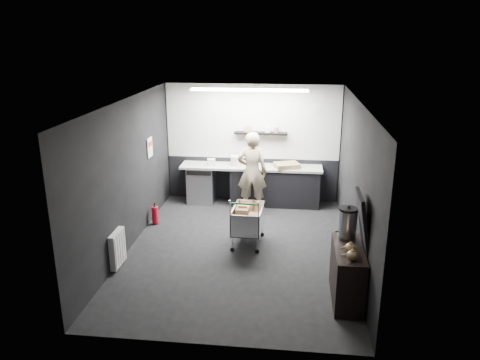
# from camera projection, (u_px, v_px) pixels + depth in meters

# --- Properties ---
(floor) EXTENTS (5.50, 5.50, 0.00)m
(floor) POSITION_uv_depth(u_px,v_px,m) (239.00, 249.00, 8.56)
(floor) COLOR black
(floor) RESTS_ON ground
(ceiling) EXTENTS (5.50, 5.50, 0.00)m
(ceiling) POSITION_uv_depth(u_px,v_px,m) (239.00, 102.00, 7.74)
(ceiling) COLOR silver
(ceiling) RESTS_ON wall_back
(wall_back) EXTENTS (5.50, 0.00, 5.50)m
(wall_back) POSITION_uv_depth(u_px,v_px,m) (252.00, 143.00, 10.75)
(wall_back) COLOR black
(wall_back) RESTS_ON floor
(wall_front) EXTENTS (5.50, 0.00, 5.50)m
(wall_front) POSITION_uv_depth(u_px,v_px,m) (212.00, 249.00, 5.55)
(wall_front) COLOR black
(wall_front) RESTS_ON floor
(wall_left) EXTENTS (0.00, 5.50, 5.50)m
(wall_left) POSITION_uv_depth(u_px,v_px,m) (128.00, 175.00, 8.36)
(wall_left) COLOR black
(wall_left) RESTS_ON floor
(wall_right) EXTENTS (0.00, 5.50, 5.50)m
(wall_right) POSITION_uv_depth(u_px,v_px,m) (356.00, 183.00, 7.93)
(wall_right) COLOR black
(wall_right) RESTS_ON floor
(kitchen_wall_panel) EXTENTS (3.95, 0.02, 1.70)m
(kitchen_wall_panel) POSITION_uv_depth(u_px,v_px,m) (253.00, 122.00, 10.58)
(kitchen_wall_panel) COLOR silver
(kitchen_wall_panel) RESTS_ON wall_back
(dado_panel) EXTENTS (3.95, 0.02, 1.00)m
(dado_panel) POSITION_uv_depth(u_px,v_px,m) (252.00, 179.00, 10.99)
(dado_panel) COLOR black
(dado_panel) RESTS_ON wall_back
(floating_shelf) EXTENTS (1.20, 0.22, 0.04)m
(floating_shelf) POSITION_uv_depth(u_px,v_px,m) (261.00, 133.00, 10.52)
(floating_shelf) COLOR black
(floating_shelf) RESTS_ON wall_back
(wall_clock) EXTENTS (0.20, 0.03, 0.20)m
(wall_clock) POSITION_uv_depth(u_px,v_px,m) (316.00, 110.00, 10.33)
(wall_clock) COLOR silver
(wall_clock) RESTS_ON wall_back
(poster) EXTENTS (0.02, 0.30, 0.40)m
(poster) POSITION_uv_depth(u_px,v_px,m) (150.00, 147.00, 9.53)
(poster) COLOR silver
(poster) RESTS_ON wall_left
(poster_red_band) EXTENTS (0.02, 0.22, 0.10)m
(poster_red_band) POSITION_uv_depth(u_px,v_px,m) (150.00, 144.00, 9.51)
(poster_red_band) COLOR red
(poster_red_band) RESTS_ON poster
(radiator) EXTENTS (0.10, 0.50, 0.60)m
(radiator) POSITION_uv_depth(u_px,v_px,m) (117.00, 248.00, 7.81)
(radiator) COLOR silver
(radiator) RESTS_ON wall_left
(ceiling_strip) EXTENTS (2.40, 0.20, 0.04)m
(ceiling_strip) POSITION_uv_depth(u_px,v_px,m) (249.00, 90.00, 9.50)
(ceiling_strip) COLOR white
(ceiling_strip) RESTS_ON ceiling
(prep_counter) EXTENTS (3.20, 0.61, 0.90)m
(prep_counter) POSITION_uv_depth(u_px,v_px,m) (257.00, 185.00, 10.70)
(prep_counter) COLOR black
(prep_counter) RESTS_ON floor
(person) EXTENTS (0.66, 0.43, 1.78)m
(person) POSITION_uv_depth(u_px,v_px,m) (252.00, 172.00, 10.15)
(person) COLOR beige
(person) RESTS_ON floor
(shopping_cart) EXTENTS (0.58, 0.92, 0.99)m
(shopping_cart) POSITION_uv_depth(u_px,v_px,m) (248.00, 221.00, 8.65)
(shopping_cart) COLOR silver
(shopping_cart) RESTS_ON floor
(sideboard) EXTENTS (0.47, 1.11, 1.66)m
(sideboard) POSITION_uv_depth(u_px,v_px,m) (348.00, 266.00, 6.85)
(sideboard) COLOR black
(sideboard) RESTS_ON floor
(fire_extinguisher) EXTENTS (0.13, 0.13, 0.44)m
(fire_extinguisher) POSITION_uv_depth(u_px,v_px,m) (155.00, 214.00, 9.62)
(fire_extinguisher) COLOR red
(fire_extinguisher) RESTS_ON floor
(cardboard_box) EXTENTS (0.63, 0.56, 0.10)m
(cardboard_box) POSITION_uv_depth(u_px,v_px,m) (287.00, 165.00, 10.43)
(cardboard_box) COLOR olive
(cardboard_box) RESTS_ON prep_counter
(pink_tub) EXTENTS (0.22, 0.22, 0.22)m
(pink_tub) POSITION_uv_depth(u_px,v_px,m) (235.00, 161.00, 10.58)
(pink_tub) COLOR silver
(pink_tub) RESTS_ON prep_counter
(white_container) EXTENTS (0.20, 0.17, 0.15)m
(white_container) POSITION_uv_depth(u_px,v_px,m) (211.00, 162.00, 10.60)
(white_container) COLOR silver
(white_container) RESTS_ON prep_counter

